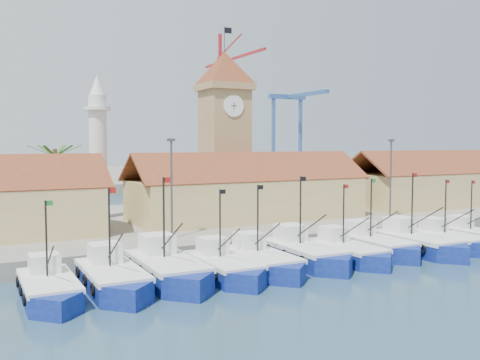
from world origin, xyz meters
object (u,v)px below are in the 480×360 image
boat_0 (49,290)px  clock_tower (225,128)px  minaret (98,146)px  boat_5 (306,255)px

boat_0 → clock_tower: 35.76m
clock_tower → boat_0: bearing=-134.9°
clock_tower → minaret: 15.30m
boat_0 → boat_5: (20.46, 1.01, 0.10)m
boat_5 → clock_tower: clock_tower is taller
boat_5 → minaret: minaret is taller
clock_tower → minaret: size_ratio=1.39×
boat_0 → clock_tower: bearing=45.1°
clock_tower → boat_5: bearing=-98.6°
clock_tower → minaret: clock_tower is taller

